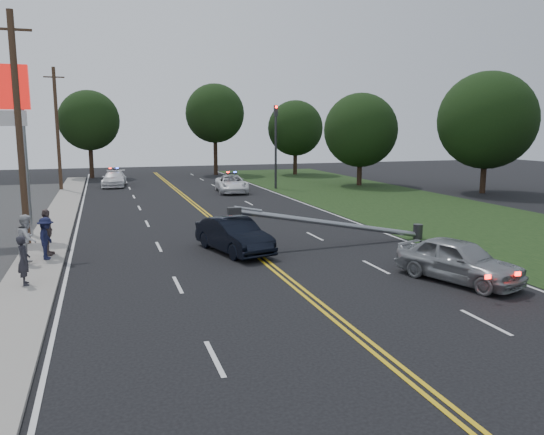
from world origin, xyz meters
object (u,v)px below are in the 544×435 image
object	(u,v)px
emergency_a	(232,184)
bystander_a	(24,260)
traffic_signal	(276,139)
emergency_b	(114,179)
fallen_streetlight	(342,224)
bystander_b	(27,239)
utility_pole_far	(57,129)
crashed_sedan	(234,235)
utility_pole_mid	(19,130)
bystander_c	(46,238)
bystander_d	(47,232)
waiting_sedan	(459,260)

from	to	relation	value
emergency_a	bystander_a	distance (m)	26.49
traffic_signal	emergency_b	distance (m)	14.88
fallen_streetlight	bystander_b	size ratio (longest dim) A/B	5.00
traffic_signal	emergency_b	xyz separation A→B (m)	(-13.20, 5.92, -3.51)
utility_pole_far	emergency_b	distance (m)	6.44
crashed_sedan	bystander_b	world-z (taller)	bystander_b
fallen_streetlight	emergency_a	bearing A→B (deg)	90.37
emergency_b	bystander_b	world-z (taller)	bystander_b
traffic_signal	utility_pole_far	size ratio (longest dim) A/B	0.70
utility_pole_far	emergency_a	bearing A→B (deg)	-22.50
utility_pole_mid	bystander_c	bearing A→B (deg)	-71.92
fallen_streetlight	emergency_b	xyz separation A→B (m)	(-9.08, 27.91, -0.23)
bystander_d	utility_pole_far	bearing A→B (deg)	17.19
emergency_a	bystander_a	world-z (taller)	bystander_a
utility_pole_mid	bystander_b	xyz separation A→B (m)	(0.49, -3.87, -4.03)
fallen_streetlight	bystander_b	world-z (taller)	bystander_b
crashed_sedan	bystander_d	world-z (taller)	bystander_d
bystander_c	bystander_d	bearing A→B (deg)	11.20
emergency_b	bystander_d	size ratio (longest dim) A/B	2.56
bystander_c	bystander_b	bearing A→B (deg)	135.79
utility_pole_far	bystander_c	distance (m)	25.74
crashed_sedan	bystander_d	xyz separation A→B (m)	(-7.36, 1.28, 0.32)
bystander_a	utility_pole_mid	bearing A→B (deg)	-5.01
crashed_sedan	emergency_a	xyz separation A→B (m)	(4.84, 20.48, -0.04)
crashed_sedan	bystander_b	size ratio (longest dim) A/B	2.37
emergency_a	bystander_b	world-z (taller)	bystander_b
emergency_b	bystander_a	distance (m)	30.95
emergency_a	bystander_d	bearing A→B (deg)	-116.38
crashed_sedan	emergency_a	size ratio (longest dim) A/B	0.89
utility_pole_far	waiting_sedan	size ratio (longest dim) A/B	2.29
utility_pole_mid	bystander_d	distance (m)	4.96
utility_pole_mid	bystander_a	world-z (taller)	utility_pole_mid
waiting_sedan	bystander_d	world-z (taller)	bystander_d
crashed_sedan	waiting_sedan	size ratio (longest dim) A/B	1.02
waiting_sedan	emergency_b	xyz separation A→B (m)	(-10.34, 34.41, -0.05)
traffic_signal	crashed_sedan	xyz separation A→B (m)	(-9.08, -21.97, -3.48)
utility_pole_mid	utility_pole_far	bearing A→B (deg)	90.00
utility_pole_mid	bystander_a	bearing A→B (deg)	-83.89
bystander_b	bystander_d	bearing A→B (deg)	-18.21
utility_pole_far	emergency_b	size ratio (longest dim) A/B	2.10
fallen_streetlight	crashed_sedan	world-z (taller)	fallen_streetlight
crashed_sedan	emergency_b	world-z (taller)	crashed_sedan
waiting_sedan	emergency_a	size ratio (longest dim) A/B	0.88
bystander_a	bystander_c	size ratio (longest dim) A/B	0.98
traffic_signal	waiting_sedan	xyz separation A→B (m)	(-2.86, -28.50, -3.46)
fallen_streetlight	emergency_a	size ratio (longest dim) A/B	1.88
crashed_sedan	bystander_a	size ratio (longest dim) A/B	2.72
bystander_b	traffic_signal	bearing A→B (deg)	-30.10
fallen_streetlight	utility_pole_mid	bearing A→B (deg)	163.36
bystander_b	bystander_c	bearing A→B (deg)	-44.01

